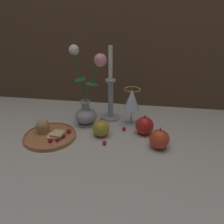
% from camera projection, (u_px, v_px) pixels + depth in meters
% --- Properties ---
extents(ground_plane, '(2.40, 2.40, 0.00)m').
position_uv_depth(ground_plane, '(105.00, 133.00, 0.97)').
color(ground_plane, '#B7B2A3').
rests_on(ground_plane, ground).
extents(vase, '(0.17, 0.10, 0.37)m').
position_uv_depth(vase, '(87.00, 103.00, 0.99)').
color(vase, '#A3A3A8').
rests_on(vase, ground_plane).
extents(plate_with_pastries, '(0.22, 0.22, 0.07)m').
position_uv_depth(plate_with_pastries, '(49.00, 133.00, 0.94)').
color(plate_with_pastries, '#B77042').
rests_on(plate_with_pastries, ground_plane).
extents(wine_glass, '(0.07, 0.07, 0.18)m').
position_uv_depth(wine_glass, '(132.00, 101.00, 1.00)').
color(wine_glass, silver).
rests_on(wine_glass, ground_plane).
extents(candlestick, '(0.09, 0.09, 0.37)m').
position_uv_depth(candlestick, '(111.00, 97.00, 1.05)').
color(candlestick, '#A3A3A8').
rests_on(candlestick, ground_plane).
extents(apple_beside_vase, '(0.07, 0.07, 0.08)m').
position_uv_depth(apple_beside_vase, '(101.00, 128.00, 0.94)').
color(apple_beside_vase, '#B2932D').
rests_on(apple_beside_vase, ground_plane).
extents(apple_near_glass, '(0.08, 0.08, 0.09)m').
position_uv_depth(apple_near_glass, '(159.00, 139.00, 0.85)').
color(apple_near_glass, '#D14223').
rests_on(apple_near_glass, ground_plane).
extents(apple_at_table_edge, '(0.08, 0.08, 0.09)m').
position_uv_depth(apple_at_table_edge, '(145.00, 126.00, 0.95)').
color(apple_at_table_edge, red).
rests_on(apple_at_table_edge, ground_plane).
extents(berry_near_plate, '(0.02, 0.02, 0.02)m').
position_uv_depth(berry_near_plate, '(124.00, 129.00, 0.99)').
color(berry_near_plate, '#AD192D').
rests_on(berry_near_plate, ground_plane).
extents(berry_front_center, '(0.02, 0.02, 0.02)m').
position_uv_depth(berry_front_center, '(104.00, 143.00, 0.88)').
color(berry_front_center, '#AD192D').
rests_on(berry_front_center, ground_plane).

